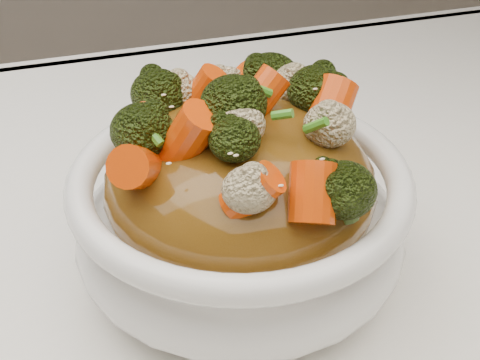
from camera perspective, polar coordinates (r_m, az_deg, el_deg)
name	(u,v)px	position (r m, az deg, el deg)	size (l,w,h in m)	color
tablecloth	(176,351)	(0.42, -5.45, -14.36)	(1.20, 0.80, 0.04)	white
bowl	(240,221)	(0.41, 0.00, -3.48)	(0.20, 0.20, 0.08)	white
sauce_base	(240,184)	(0.40, 0.00, -0.33)	(0.16, 0.16, 0.09)	brown
carrots	(240,96)	(0.37, 0.00, 7.18)	(0.16, 0.16, 0.05)	#DC4307
broccoli	(240,98)	(0.37, 0.00, 7.05)	(0.16, 0.16, 0.04)	black
cauliflower	(240,101)	(0.37, 0.00, 6.79)	(0.16, 0.16, 0.03)	beige
scallions	(240,94)	(0.37, 0.00, 7.31)	(0.12, 0.12, 0.02)	#3A841E
sesame_seeds	(240,94)	(0.37, 0.00, 7.31)	(0.15, 0.15, 0.01)	beige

